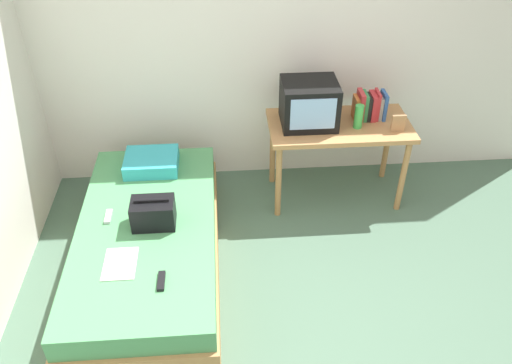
% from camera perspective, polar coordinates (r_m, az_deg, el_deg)
% --- Properties ---
extents(ground_plane, '(8.00, 8.00, 0.00)m').
position_cam_1_polar(ground_plane, '(3.60, 4.51, -16.80)').
color(ground_plane, '#4C6B56').
extents(wall_back, '(5.20, 0.10, 2.60)m').
position_cam_1_polar(wall_back, '(4.42, 1.62, 15.66)').
color(wall_back, silver).
rests_on(wall_back, ground).
extents(bed, '(1.00, 2.00, 0.44)m').
position_cam_1_polar(bed, '(3.93, -11.59, -7.02)').
color(bed, '#B27F4C').
rests_on(bed, ground).
extents(desk, '(1.16, 0.60, 0.73)m').
position_cam_1_polar(desk, '(4.38, 9.03, 5.30)').
color(desk, '#B27F4C').
rests_on(desk, ground).
extents(tv, '(0.44, 0.39, 0.36)m').
position_cam_1_polar(tv, '(4.21, 5.83, 8.53)').
color(tv, black).
rests_on(tv, desk).
extents(water_bottle, '(0.07, 0.07, 0.20)m').
position_cam_1_polar(water_bottle, '(4.25, 11.17, 7.04)').
color(water_bottle, green).
rests_on(water_bottle, desk).
extents(book_row, '(0.26, 0.17, 0.24)m').
position_cam_1_polar(book_row, '(4.40, 12.29, 8.12)').
color(book_row, '#CC7233').
rests_on(book_row, desk).
extents(picture_frame, '(0.11, 0.02, 0.14)m').
position_cam_1_polar(picture_frame, '(4.29, 15.30, 6.22)').
color(picture_frame, '#9E754C').
rests_on(picture_frame, desk).
extents(pillow, '(0.42, 0.36, 0.11)m').
position_cam_1_polar(pillow, '(4.30, -11.36, 2.16)').
color(pillow, '#33A8B7').
rests_on(pillow, bed).
extents(handbag, '(0.30, 0.20, 0.22)m').
position_cam_1_polar(handbag, '(3.71, -11.18, -3.35)').
color(handbag, black).
rests_on(handbag, bed).
extents(magazine, '(0.21, 0.29, 0.01)m').
position_cam_1_polar(magazine, '(3.53, -14.65, -8.64)').
color(magazine, white).
rests_on(magazine, bed).
extents(remote_dark, '(0.04, 0.16, 0.02)m').
position_cam_1_polar(remote_dark, '(3.36, -10.32, -10.60)').
color(remote_dark, black).
rests_on(remote_dark, bed).
extents(remote_silver, '(0.04, 0.14, 0.02)m').
position_cam_1_polar(remote_silver, '(3.90, -15.85, -3.65)').
color(remote_silver, '#B7B7BC').
rests_on(remote_silver, bed).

